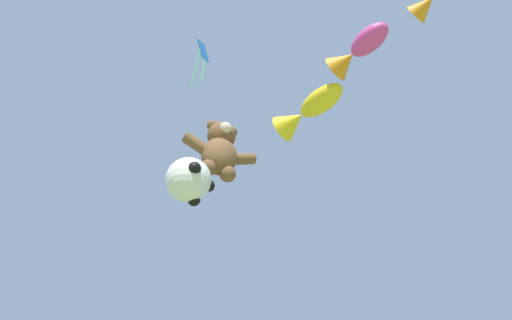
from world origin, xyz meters
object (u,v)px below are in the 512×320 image
Objects in this scene: soccer_ball_kite at (189,180)px; fish_kite_goldfin at (306,111)px; fish_kite_magenta at (356,51)px; teddy_bear_kite at (220,149)px; diamond_kite at (202,55)px.

fish_kite_goldfin is at bearing -7.62° from soccer_ball_kite.
fish_kite_goldfin is (3.07, -0.41, 3.77)m from soccer_ball_kite.
fish_kite_goldfin is 1.23× the size of fish_kite_magenta.
soccer_ball_kite is 6.06m from fish_kite_magenta.
fish_kite_magenta is (2.87, -2.77, 2.59)m from teddy_bear_kite.
soccer_ball_kite is (-0.69, -0.24, -1.61)m from teddy_bear_kite.
fish_kite_goldfin is 0.89× the size of diamond_kite.
teddy_bear_kite is 0.84× the size of fish_kite_goldfin.
teddy_bear_kite is 1.77m from soccer_ball_kite.
teddy_bear_kite is 0.74× the size of diamond_kite.
diamond_kite reaches higher than fish_kite_goldfin.
soccer_ball_kite is at bearing 144.60° from fish_kite_magenta.
diamond_kite is at bearing 142.31° from fish_kite_magenta.
teddy_bear_kite is at bearing 135.93° from fish_kite_magenta.
teddy_bear_kite reaches higher than soccer_ball_kite.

